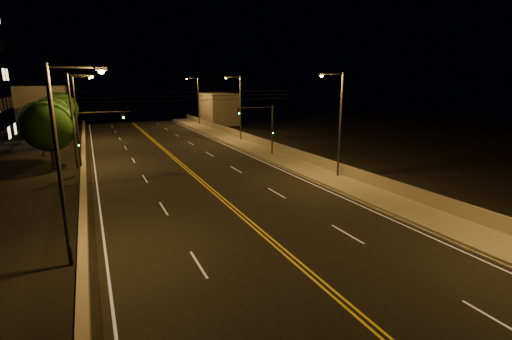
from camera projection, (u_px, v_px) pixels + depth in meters
name	position (u px, v px, depth m)	size (l,w,h in m)	color
road	(222.00, 198.00, 28.40)	(18.00, 120.00, 0.02)	black
sidewalk	(337.00, 181.00, 32.70)	(3.60, 120.00, 0.30)	gray
curb	(319.00, 185.00, 31.97)	(0.14, 120.00, 0.15)	gray
parapet_wall	(353.00, 172.00, 33.21)	(0.30, 120.00, 1.00)	gray
jersey_barrier	(84.00, 212.00, 24.46)	(0.45, 120.00, 0.76)	gray
distant_building_right	(219.00, 109.00, 77.59)	(6.00, 10.00, 6.34)	gray
distant_building_left	(43.00, 108.00, 67.65)	(8.00, 8.00, 7.97)	gray
parapet_rail	(353.00, 167.00, 33.09)	(0.06, 0.06, 120.00)	black
lane_markings	(222.00, 199.00, 28.34)	(17.32, 116.00, 0.00)	silver
streetlight_1	(338.00, 119.00, 32.92)	(2.55, 0.28, 9.54)	#2D2D33
streetlight_2	(239.00, 104.00, 54.04)	(2.55, 0.28, 9.54)	#2D2D33
streetlight_3	(197.00, 98.00, 73.96)	(2.55, 0.28, 9.54)	#2D2D33
streetlight_4	(64.00, 155.00, 17.02)	(2.55, 0.28, 9.54)	#2D2D33
streetlight_5	(75.00, 115.00, 37.06)	(2.55, 0.28, 9.54)	#2D2D33
streetlight_6	(77.00, 105.00, 52.64)	(2.55, 0.28, 9.54)	#2D2D33
traffic_signal_right	(265.00, 125.00, 43.21)	(5.11, 0.31, 6.06)	#2D2D33
traffic_signal_left	(89.00, 134.00, 35.68)	(5.11, 0.31, 6.06)	#2D2D33
overhead_wires	(187.00, 96.00, 35.10)	(22.00, 0.03, 0.83)	black
tree_0	(49.00, 127.00, 37.32)	(5.06, 5.06, 6.86)	black
tree_1	(40.00, 122.00, 43.83)	(4.77, 4.77, 6.47)	black
tree_2	(52.00, 115.00, 51.54)	(4.93, 4.93, 6.68)	black
tree_3	(60.00, 110.00, 56.97)	(5.30, 5.30, 7.19)	black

